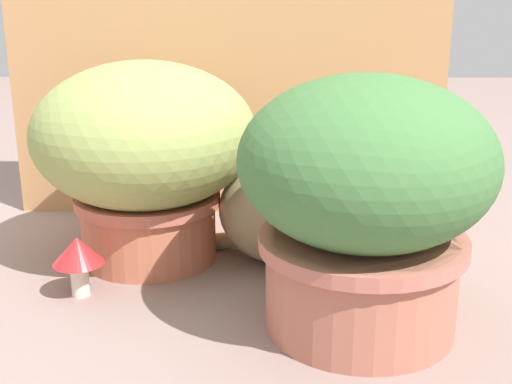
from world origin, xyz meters
TOP-DOWN VIEW (x-y plane):
  - ground_plane at (0.00, 0.00)m, footprint 6.00×6.00m
  - cardboard_backdrop at (0.07, 0.48)m, footprint 1.06×0.03m
  - grass_planter at (-0.09, 0.16)m, footprint 0.45×0.45m
  - leafy_planter at (0.31, -0.14)m, footprint 0.41×0.41m
  - cat at (0.20, 0.14)m, footprint 0.37×0.23m
  - mushroom_ornament_red at (-0.19, -0.02)m, footprint 0.10×0.10m
  - mushroom_ornament_pink at (-0.09, 0.09)m, footprint 0.09×0.09m

SIDE VIEW (x-z plane):
  - ground_plane at x=0.00m, z-range 0.00..0.00m
  - mushroom_ornament_red at x=-0.19m, z-range 0.02..0.14m
  - mushroom_ornament_pink at x=-0.09m, z-range 0.03..0.18m
  - cat at x=0.20m, z-range -0.04..0.28m
  - leafy_planter at x=0.31m, z-range 0.02..0.45m
  - grass_planter at x=-0.09m, z-range 0.03..0.44m
  - cardboard_backdrop at x=0.07m, z-range 0.00..0.96m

